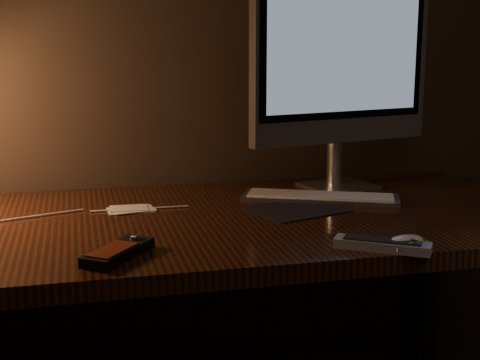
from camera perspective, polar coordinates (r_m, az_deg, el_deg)
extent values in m
cube|color=#3C1C0D|center=(1.58, -2.06, -3.79)|extent=(1.60, 0.75, 0.04)
cube|color=black|center=(2.24, 15.55, -9.54)|extent=(0.06, 0.06, 0.71)
cube|color=black|center=(1.98, -4.08, -8.88)|extent=(1.48, 0.02, 0.51)
cube|color=silver|center=(1.90, 8.38, -0.49)|extent=(0.22, 0.20, 0.01)
cylinder|color=silver|center=(1.92, 8.09, 1.60)|extent=(0.05, 0.05, 0.12)
cube|color=silver|center=(1.86, 8.76, 10.28)|extent=(0.55, 0.17, 0.46)
cube|color=black|center=(1.84, 9.03, 11.21)|extent=(0.51, 0.13, 0.39)
cube|color=#859AB6|center=(1.84, 9.06, 11.21)|extent=(0.47, 0.12, 0.35)
cube|color=silver|center=(1.74, 6.86, -1.45)|extent=(0.41, 0.27, 0.01)
cube|color=black|center=(1.63, 4.85, -2.50)|extent=(0.26, 0.23, 0.00)
ellipsoid|color=white|center=(1.37, 13.88, -5.30)|extent=(0.10, 0.08, 0.02)
cube|color=black|center=(1.29, -10.35, -6.09)|extent=(0.15, 0.17, 0.02)
cube|color=maroon|center=(1.29, -10.36, -5.64)|extent=(0.10, 0.11, 0.00)
sphere|color=silver|center=(1.29, -10.36, -5.57)|extent=(0.02, 0.02, 0.02)
cube|color=gray|center=(1.35, 12.05, -5.46)|extent=(0.18, 0.14, 0.02)
cube|color=black|center=(1.34, 12.07, -5.04)|extent=(0.14, 0.11, 0.00)
cylinder|color=red|center=(1.34, 12.07, -4.93)|extent=(0.01, 0.01, 0.00)
cylinder|color=#0C8C19|center=(1.34, 12.07, -4.93)|extent=(0.01, 0.01, 0.00)
cylinder|color=gold|center=(1.34, 12.07, -4.93)|extent=(0.01, 0.01, 0.00)
cylinder|color=#1433BF|center=(1.34, 12.07, -4.93)|extent=(0.01, 0.01, 0.00)
cube|color=white|center=(1.64, -9.31, -2.47)|extent=(0.11, 0.08, 0.01)
cylinder|color=white|center=(1.62, -12.98, -2.83)|extent=(0.49, 0.06, 0.00)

